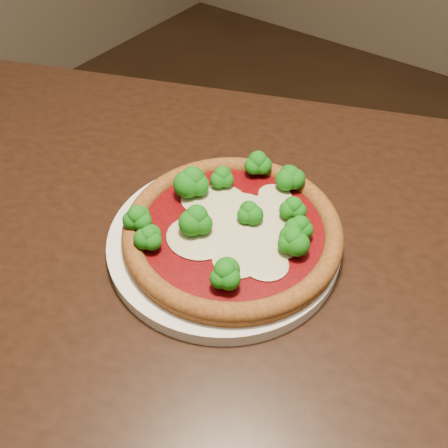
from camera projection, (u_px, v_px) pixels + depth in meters
The scene contains 3 objects.
dining_table at pixel (235, 331), 0.66m from camera, with size 1.41×1.24×0.75m.
plate at pixel (224, 241), 0.63m from camera, with size 0.29×0.29×0.02m, color silver.
pizza at pixel (232, 225), 0.62m from camera, with size 0.27×0.27×0.06m.
Camera 1 is at (-0.04, -0.44, 1.23)m, focal length 40.00 mm.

